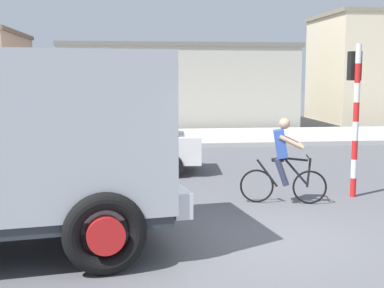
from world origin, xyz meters
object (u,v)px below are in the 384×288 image
at_px(car_red_near, 125,142).
at_px(pedestrian_near_kerb, 44,131).
at_px(cyclist, 283,161).
at_px(traffic_light_pole, 355,99).

xyz_separation_m(car_red_near, pedestrian_near_kerb, (-2.50, 2.72, 0.03)).
bearing_deg(car_red_near, pedestrian_near_kerb, 132.56).
xyz_separation_m(cyclist, traffic_light_pole, (1.66, 0.46, 1.20)).
xyz_separation_m(cyclist, pedestrian_near_kerb, (-5.65, 6.47, -0.02)).
relative_size(cyclist, pedestrian_near_kerb, 1.06).
bearing_deg(traffic_light_pole, cyclist, -164.60).
bearing_deg(cyclist, pedestrian_near_kerb, 131.10).
bearing_deg(traffic_light_pole, car_red_near, 145.54).
bearing_deg(pedestrian_near_kerb, cyclist, -48.90).
relative_size(cyclist, car_red_near, 0.42).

